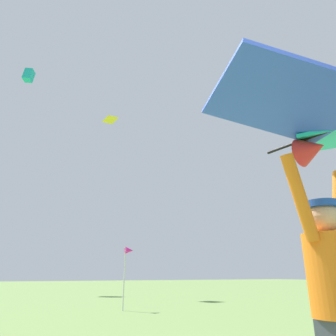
% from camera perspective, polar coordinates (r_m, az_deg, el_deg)
% --- Properties ---
extents(kite_flyer_person, '(0.81, 0.39, 1.92)m').
position_cam_1_polar(kite_flyer_person, '(2.55, 28.45, -20.43)').
color(kite_flyer_person, '#424751').
rests_on(kite_flyer_person, ground).
extents(held_stunt_kite, '(2.16, 1.27, 0.44)m').
position_cam_1_polar(held_stunt_kite, '(2.73, 26.14, 6.90)').
color(held_stunt_kite, black).
extents(distant_kite_yellow_low_right, '(1.07, 1.06, 0.34)m').
position_cam_1_polar(distant_kite_yellow_low_right, '(20.49, -10.56, 8.77)').
color(distant_kite_yellow_low_right, yellow).
extents(distant_kite_teal_high_right, '(1.06, 0.98, 1.23)m').
position_cam_1_polar(distant_kite_teal_high_right, '(31.25, -24.15, 15.21)').
color(distant_kite_teal_high_right, '#19B2AD').
extents(distant_kite_blue_low_left, '(0.87, 0.73, 0.97)m').
position_cam_1_polar(distant_kite_blue_low_left, '(17.69, 10.22, 10.75)').
color(distant_kite_blue_low_left, blue).
extents(marker_flag, '(0.30, 0.24, 2.00)m').
position_cam_1_polar(marker_flag, '(11.03, -7.27, -15.48)').
color(marker_flag, silver).
rests_on(marker_flag, ground).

